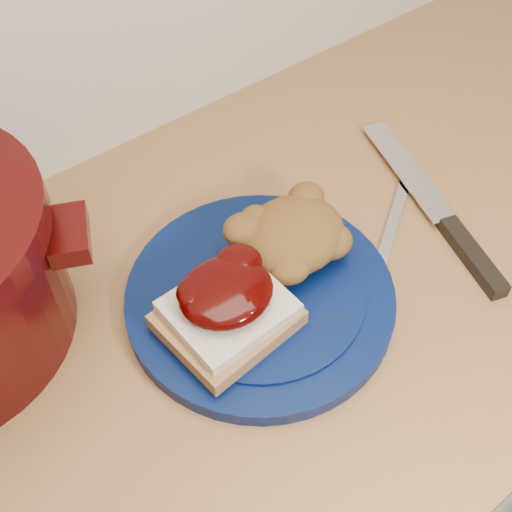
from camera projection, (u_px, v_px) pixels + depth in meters
base_cabinet at (230, 482)px, 1.03m from camera, size 4.00×0.60×0.86m
plate at (260, 297)px, 0.67m from camera, size 0.28×0.28×0.02m
sandwich at (227, 306)px, 0.61m from camera, size 0.13×0.12×0.06m
stuffing_mound at (293, 235)px, 0.67m from camera, size 0.12×0.10×0.06m
chef_knife at (454, 231)px, 0.73m from camera, size 0.11×0.29×0.02m
butter_knife at (395, 216)px, 0.75m from camera, size 0.15×0.10×0.00m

